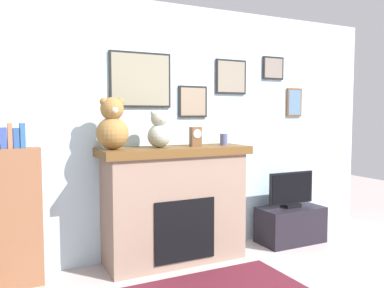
% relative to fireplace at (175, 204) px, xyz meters
% --- Properties ---
extents(back_wall, '(5.20, 0.15, 2.60)m').
position_rel_fireplace_xyz_m(back_wall, '(0.11, 0.30, 0.73)').
color(back_wall, silver).
rests_on(back_wall, ground_plane).
extents(fireplace, '(1.49, 0.54, 1.15)m').
position_rel_fireplace_xyz_m(fireplace, '(0.00, 0.00, 0.00)').
color(fireplace, '#866E5E').
rests_on(fireplace, ground_plane).
extents(bookshelf, '(0.45, 0.16, 1.40)m').
position_rel_fireplace_xyz_m(bookshelf, '(-1.46, 0.04, 0.06)').
color(bookshelf, brown).
rests_on(bookshelf, ground_plane).
extents(tv_stand, '(0.75, 0.40, 0.41)m').
position_rel_fireplace_xyz_m(tv_stand, '(1.43, -0.06, -0.38)').
color(tv_stand, black).
rests_on(tv_stand, ground_plane).
extents(television, '(0.60, 0.14, 0.41)m').
position_rel_fireplace_xyz_m(television, '(1.43, -0.06, 0.02)').
color(television, black).
rests_on(television, tv_stand).
extents(candle_jar, '(0.08, 0.08, 0.12)m').
position_rel_fireplace_xyz_m(candle_jar, '(0.55, -0.02, 0.63)').
color(candle_jar, '#4C517A').
rests_on(candle_jar, fireplace).
extents(mantel_clock, '(0.11, 0.08, 0.19)m').
position_rel_fireplace_xyz_m(mantel_clock, '(0.22, -0.02, 0.67)').
color(mantel_clock, brown).
rests_on(mantel_clock, fireplace).
extents(teddy_bear_brown, '(0.29, 0.29, 0.47)m').
position_rel_fireplace_xyz_m(teddy_bear_brown, '(-0.62, -0.02, 0.78)').
color(teddy_bear_brown, olive).
rests_on(teddy_bear_brown, fireplace).
extents(teddy_bear_grey, '(0.22, 0.22, 0.36)m').
position_rel_fireplace_xyz_m(teddy_bear_grey, '(-0.17, -0.02, 0.73)').
color(teddy_bear_grey, '#9A9E8E').
rests_on(teddy_bear_grey, fireplace).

